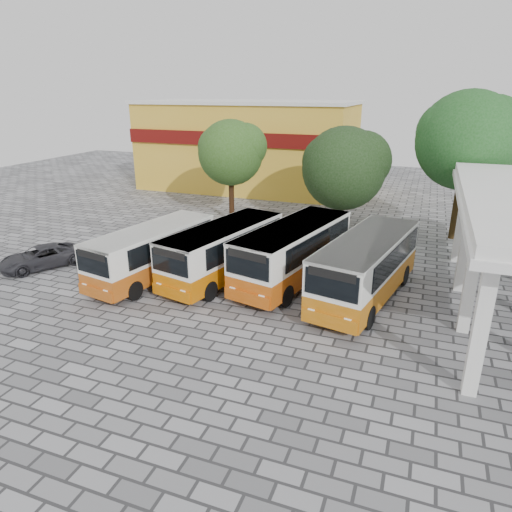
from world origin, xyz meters
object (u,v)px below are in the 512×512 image
at_px(bus_far_right, 366,265).
at_px(parked_car, 41,257).
at_px(bus_centre_left, 223,249).
at_px(bus_centre_right, 294,250).
at_px(bus_far_left, 153,250).

distance_m(bus_far_right, parked_car, 17.45).
height_order(bus_centre_left, bus_centre_right, bus_centre_right).
xyz_separation_m(bus_far_left, bus_centre_right, (6.88, 2.11, 0.16)).
bearing_deg(bus_centre_left, bus_far_right, 12.99).
xyz_separation_m(bus_far_left, parked_car, (-6.70, -0.85, -0.97)).
bearing_deg(bus_centre_left, parked_car, -155.45).
bearing_deg(bus_centre_left, bus_centre_right, 26.39).
bearing_deg(parked_car, bus_far_right, 36.12).
relative_size(bus_far_left, bus_centre_left, 0.96).
relative_size(bus_far_left, bus_far_right, 0.91).
bearing_deg(parked_car, bus_centre_left, 40.86).
xyz_separation_m(bus_far_right, parked_car, (-17.28, -2.14, -1.13)).
distance_m(bus_far_left, parked_car, 6.82).
relative_size(bus_centre_right, parked_car, 2.02).
height_order(bus_centre_right, bus_far_right, bus_far_right).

